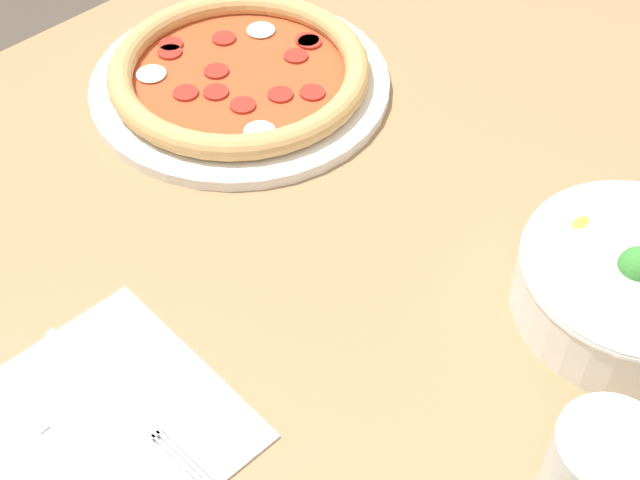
% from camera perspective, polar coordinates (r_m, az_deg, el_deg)
% --- Properties ---
extents(dining_table, '(1.24, 1.08, 0.75)m').
position_cam_1_polar(dining_table, '(0.85, 5.74, -6.21)').
color(dining_table, '#99724C').
rests_on(dining_table, ground_plane).
extents(pizza, '(0.32, 0.32, 0.04)m').
position_cam_1_polar(pizza, '(0.95, -5.17, 10.46)').
color(pizza, white).
rests_on(pizza, dining_table).
extents(bowl, '(0.19, 0.19, 0.08)m').
position_cam_1_polar(bowl, '(0.76, 19.44, -2.55)').
color(bowl, white).
rests_on(bowl, dining_table).
extents(napkin, '(0.20, 0.20, 0.00)m').
position_cam_1_polar(napkin, '(0.70, -14.34, -11.82)').
color(napkin, white).
rests_on(napkin, dining_table).
extents(fork, '(0.02, 0.20, 0.00)m').
position_cam_1_polar(fork, '(0.70, -12.51, -10.17)').
color(fork, silver).
rests_on(fork, napkin).
extents(knife, '(0.02, 0.22, 0.01)m').
position_cam_1_polar(knife, '(0.69, -16.55, -12.30)').
color(knife, silver).
rests_on(knife, napkin).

